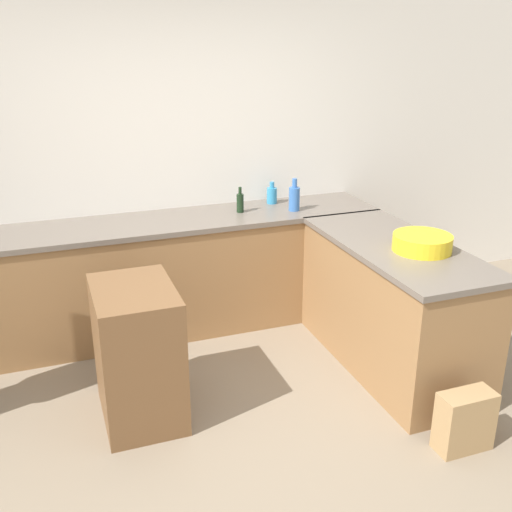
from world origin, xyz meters
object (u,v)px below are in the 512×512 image
object	(u,v)px
dish_soap_bottle	(272,195)
paper_bag	(465,421)
wine_bottle_dark	(240,202)
mixing_bowl	(422,243)
water_bottle_blue	(294,198)
island_table	(138,353)

from	to	relation	value
dish_soap_bottle	paper_bag	xyz separation A→B (m)	(0.31, -2.26, -0.81)
dish_soap_bottle	wine_bottle_dark	distance (m)	0.37
mixing_bowl	water_bottle_blue	xyz separation A→B (m)	(-0.41, 1.17, 0.05)
dish_soap_bottle	water_bottle_blue	bearing A→B (deg)	-71.62
wine_bottle_dark	paper_bag	distance (m)	2.34
mixing_bowl	wine_bottle_dark	bearing A→B (deg)	123.40
water_bottle_blue	dish_soap_bottle	size ratio (longest dim) A/B	1.44
island_table	wine_bottle_dark	xyz separation A→B (m)	(1.05, 1.12, 0.57)
mixing_bowl	paper_bag	world-z (taller)	mixing_bowl
dish_soap_bottle	paper_bag	bearing A→B (deg)	-82.24
dish_soap_bottle	mixing_bowl	bearing A→B (deg)	-70.74
water_bottle_blue	dish_soap_bottle	xyz separation A→B (m)	(-0.09, 0.27, -0.03)
island_table	water_bottle_blue	size ratio (longest dim) A/B	3.27
mixing_bowl	wine_bottle_dark	size ratio (longest dim) A/B	1.89
water_bottle_blue	paper_bag	size ratio (longest dim) A/B	0.73
mixing_bowl	wine_bottle_dark	world-z (taller)	wine_bottle_dark
island_table	wine_bottle_dark	bearing A→B (deg)	46.96
island_table	paper_bag	size ratio (longest dim) A/B	2.37
mixing_bowl	water_bottle_blue	distance (m)	1.24
water_bottle_blue	mixing_bowl	bearing A→B (deg)	-70.54
water_bottle_blue	island_table	bearing A→B (deg)	-145.41
dish_soap_bottle	wine_bottle_dark	xyz separation A→B (m)	(-0.34, -0.16, 0.01)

